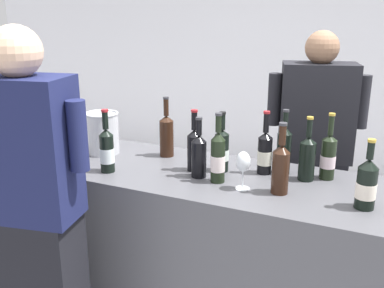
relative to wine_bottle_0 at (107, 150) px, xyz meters
name	(u,v)px	position (x,y,z in m)	size (l,w,h in m)	color
wall_back	(308,47)	(0.49, 2.79, 0.35)	(8.00, 0.10, 2.80)	white
counter	(207,253)	(0.49, 0.19, -0.59)	(1.92, 0.69, 0.93)	#4C4C51
wine_bottle_0	(107,150)	(0.00, 0.00, 0.00)	(0.08, 0.08, 0.33)	black
wine_bottle_1	(218,157)	(0.58, 0.11, 0.01)	(0.07, 0.07, 0.35)	black
wine_bottle_2	(194,148)	(0.41, 0.21, 0.00)	(0.07, 0.07, 0.33)	black
wine_bottle_3	(265,152)	(0.75, 0.32, -0.01)	(0.08, 0.08, 0.33)	black
wine_bottle_4	(307,157)	(0.97, 0.32, 0.00)	(0.08, 0.08, 0.32)	black
wine_bottle_5	(167,134)	(0.16, 0.36, 0.01)	(0.08, 0.08, 0.35)	black
wine_bottle_6	(367,184)	(1.26, 0.09, -0.01)	(0.09, 0.09, 0.31)	black
wine_bottle_7	(222,150)	(0.54, 0.26, 0.00)	(0.08, 0.08, 0.32)	black
wine_bottle_8	(284,149)	(0.84, 0.36, 0.01)	(0.07, 0.07, 0.34)	black
wine_bottle_9	(199,154)	(0.47, 0.13, 0.00)	(0.08, 0.08, 0.31)	black
wine_bottle_10	(281,167)	(0.89, 0.09, 0.01)	(0.08, 0.08, 0.34)	black
wine_bottle_11	(328,156)	(1.06, 0.38, 0.00)	(0.08, 0.08, 0.34)	black
wine_glass	(243,163)	(0.72, 0.07, 0.01)	(0.07, 0.07, 0.19)	silver
ice_bucket	(103,133)	(-0.21, 0.25, 0.01)	(0.20, 0.20, 0.25)	silver
person_server	(312,169)	(0.92, 0.86, -0.25)	(0.57, 0.35, 1.64)	black
person_guest	(35,223)	(-0.07, -0.47, -0.22)	(0.56, 0.32, 1.70)	black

